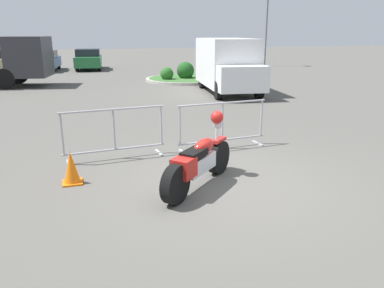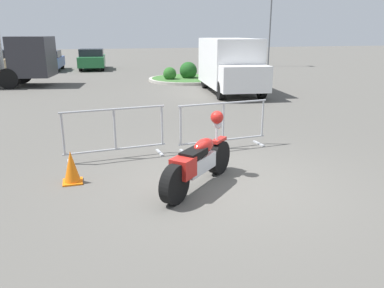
{
  "view_description": "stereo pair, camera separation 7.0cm",
  "coord_description": "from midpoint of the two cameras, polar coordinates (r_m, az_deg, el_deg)",
  "views": [
    {
      "loc": [
        -2.39,
        -5.68,
        2.54
      ],
      "look_at": [
        -0.49,
        0.38,
        0.65
      ],
      "focal_mm": 35.0,
      "sensor_mm": 36.0,
      "label": 1
    },
    {
      "loc": [
        -2.33,
        -5.7,
        2.54
      ],
      "look_at": [
        -0.49,
        0.38,
        0.65
      ],
      "focal_mm": 35.0,
      "sensor_mm": 36.0,
      "label": 2
    }
  ],
  "objects": [
    {
      "name": "ground_plane",
      "position": [
        6.67,
        5.32,
        -5.91
      ],
      "size": [
        120.0,
        120.0,
        0.0
      ],
      "primitive_type": "plane",
      "color": "#54514C"
    },
    {
      "name": "motorcycle",
      "position": [
        6.33,
        1.36,
        -2.63
      ],
      "size": [
        1.69,
        1.59,
        1.21
      ],
      "rotation": [
        0.0,
        0.0,
        0.75
      ],
      "color": "black",
      "rests_on": "ground"
    },
    {
      "name": "crowd_barrier_near",
      "position": [
        7.91,
        -11.41,
        1.67
      ],
      "size": [
        2.14,
        0.6,
        1.07
      ],
      "rotation": [
        0.0,
        0.0,
        0.08
      ],
      "color": "#9EA0A5",
      "rests_on": "ground"
    },
    {
      "name": "crowd_barrier_far",
      "position": [
        8.46,
        5.02,
        2.91
      ],
      "size": [
        2.14,
        0.6,
        1.07
      ],
      "rotation": [
        0.0,
        0.0,
        0.08
      ],
      "color": "#9EA0A5",
      "rests_on": "ground"
    },
    {
      "name": "delivery_van",
      "position": [
        16.82,
        5.96,
        12.06
      ],
      "size": [
        2.6,
        5.22,
        2.31
      ],
      "rotation": [
        0.0,
        0.0,
        -1.7
      ],
      "color": "white",
      "rests_on": "ground"
    },
    {
      "name": "parked_car_tan",
      "position": [
        28.16,
        -27.05,
        11.2
      ],
      "size": [
        2.22,
        4.6,
        1.51
      ],
      "rotation": [
        0.0,
        0.0,
        1.48
      ],
      "color": "tan",
      "rests_on": "ground"
    },
    {
      "name": "parked_car_blue",
      "position": [
        28.47,
        -20.91,
        11.8
      ],
      "size": [
        2.02,
        4.19,
        1.38
      ],
      "rotation": [
        0.0,
        0.0,
        1.48
      ],
      "color": "#284799",
      "rests_on": "ground"
    },
    {
      "name": "parked_car_green",
      "position": [
        28.53,
        -14.91,
        12.42
      ],
      "size": [
        2.15,
        4.45,
        1.46
      ],
      "rotation": [
        0.0,
        0.0,
        1.48
      ],
      "color": "#236B38",
      "rests_on": "ground"
    },
    {
      "name": "planter_island",
      "position": [
        20.99,
        -0.74,
        10.19
      ],
      "size": [
        4.34,
        4.34,
        1.02
      ],
      "color": "#ADA89E",
      "rests_on": "ground"
    },
    {
      "name": "traffic_cone",
      "position": [
        6.87,
        -17.62,
        -3.39
      ],
      "size": [
        0.34,
        0.34,
        0.59
      ],
      "color": "orange",
      "rests_on": "ground"
    },
    {
      "name": "street_lamp",
      "position": [
        30.98,
        11.96,
        18.4
      ],
      "size": [
        0.36,
        0.7,
        5.68
      ],
      "color": "#595B60",
      "rests_on": "ground"
    }
  ]
}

